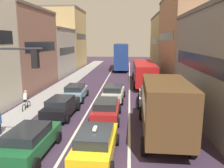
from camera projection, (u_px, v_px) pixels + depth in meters
sidewalk_left at (67, 83)px, 30.34m from camera, size 2.60×64.00×0.14m
lane_stripe_left at (104, 84)px, 29.98m from camera, size 0.16×60.00×0.01m
lane_stripe_right at (129, 84)px, 29.72m from camera, size 0.16×60.00×0.01m
building_row_left at (33, 44)px, 31.84m from camera, size 7.20×43.90×12.12m
building_row_right at (189, 45)px, 31.19m from camera, size 7.20×43.90×11.62m
removalist_box_truck at (164, 106)px, 13.28m from camera, size 2.86×7.76×3.58m
taxi_centre_lane_front at (96, 143)px, 11.09m from camera, size 2.17×4.36×1.66m
sedan_left_lane_front at (30, 140)px, 11.36m from camera, size 2.18×4.36×1.49m
sedan_centre_lane_second at (106, 109)px, 16.51m from camera, size 2.06×4.30×1.49m
wagon_left_lane_second at (61, 106)px, 17.20m from camera, size 2.20×4.37×1.49m
hatchback_centre_lane_third at (114, 93)px, 21.68m from camera, size 2.21×4.37×1.49m
sedan_left_lane_third at (76, 92)px, 22.02m from camera, size 2.17×4.36×1.49m
sedan_right_lane_behind_truck at (149, 96)px, 20.19m from camera, size 2.22×4.38×1.49m
bus_mid_queue_primary at (144, 71)px, 29.42m from camera, size 2.87×10.52×2.90m
bus_far_queue_secondary at (121, 55)px, 43.84m from camera, size 3.14×10.60×5.06m
cyclist_on_sidewalk at (26, 101)px, 18.56m from camera, size 0.50×1.73×1.72m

